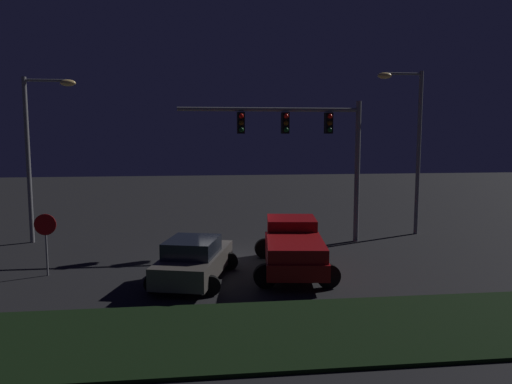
{
  "coord_description": "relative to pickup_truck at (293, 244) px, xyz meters",
  "views": [
    {
      "loc": [
        -1.35,
        -19.58,
        5.06
      ],
      "look_at": [
        1.26,
        1.84,
        2.49
      ],
      "focal_mm": 34.91,
      "sensor_mm": 36.0,
      "label": 1
    }
  ],
  "objects": [
    {
      "name": "car_sedan",
      "position": [
        -3.62,
        -0.9,
        -0.26
      ],
      "size": [
        3.2,
        4.72,
        1.51
      ],
      "rotation": [
        0.0,
        0.0,
        1.3
      ],
      "color": "#514C47",
      "rests_on": "ground_plane"
    },
    {
      "name": "street_lamp_left",
      "position": [
        -10.63,
        6.12,
        3.79
      ],
      "size": [
        2.35,
        0.44,
        7.56
      ],
      "color": "slate",
      "rests_on": "ground_plane"
    },
    {
      "name": "street_lamp_right",
      "position": [
        7.01,
        5.86,
        4.05
      ],
      "size": [
        2.31,
        0.44,
        8.05
      ],
      "color": "slate",
      "rests_on": "ground_plane"
    },
    {
      "name": "ground_plane",
      "position": [
        -2.17,
        1.92,
        -1.0
      ],
      "size": [
        80.0,
        80.0,
        0.0
      ],
      "primitive_type": "plane",
      "color": "black"
    },
    {
      "name": "stop_sign",
      "position": [
        -8.81,
        0.36,
        0.56
      ],
      "size": [
        0.76,
        0.08,
        2.23
      ],
      "color": "slate",
      "rests_on": "ground_plane"
    },
    {
      "name": "traffic_signal_gantry",
      "position": [
        1.46,
        4.54,
        3.9
      ],
      "size": [
        8.32,
        0.56,
        6.5
      ],
      "color": "slate",
      "rests_on": "ground_plane"
    },
    {
      "name": "grass_median",
      "position": [
        -2.17,
        -5.74,
        -0.95
      ],
      "size": [
        20.99,
        4.32,
        0.1
      ],
      "primitive_type": "cube",
      "color": "black",
      "rests_on": "ground_plane"
    },
    {
      "name": "pickup_truck",
      "position": [
        0.0,
        0.0,
        0.0
      ],
      "size": [
        3.35,
        5.61,
        1.8
      ],
      "rotation": [
        0.0,
        0.0,
        1.44
      ],
      "color": "maroon",
      "rests_on": "ground_plane"
    }
  ]
}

